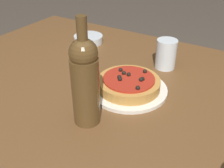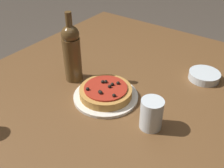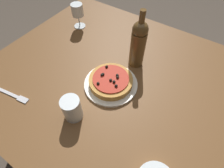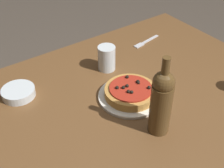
{
  "view_description": "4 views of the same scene",
  "coord_description": "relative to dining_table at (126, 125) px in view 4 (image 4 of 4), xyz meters",
  "views": [
    {
      "loc": [
        0.39,
        -0.6,
        1.2
      ],
      "look_at": [
        0.03,
        0.0,
        0.77
      ],
      "focal_mm": 42.0,
      "sensor_mm": 36.0,
      "label": 1
    },
    {
      "loc": [
        0.71,
        0.55,
        1.36
      ],
      "look_at": [
        0.02,
        0.05,
        0.77
      ],
      "focal_mm": 42.0,
      "sensor_mm": 36.0,
      "label": 2
    },
    {
      "loc": [
        -0.22,
        0.47,
        1.4
      ],
      "look_at": [
        0.03,
        0.09,
        0.8
      ],
      "focal_mm": 28.0,
      "sensor_mm": 36.0,
      "label": 3
    },
    {
      "loc": [
        -0.55,
        -0.68,
        1.52
      ],
      "look_at": [
        0.01,
        0.1,
        0.79
      ],
      "focal_mm": 50.0,
      "sensor_mm": 36.0,
      "label": 4
    }
  ],
  "objects": [
    {
      "name": "dining_table",
      "position": [
        0.0,
        0.0,
        0.0
      ],
      "size": [
        1.43,
        1.09,
        0.73
      ],
      "color": "brown",
      "rests_on": "ground_plane"
    },
    {
      "name": "dinner_plate",
      "position": [
        0.06,
        0.05,
        0.08
      ],
      "size": [
        0.25,
        0.25,
        0.01
      ],
      "color": "white",
      "rests_on": "dining_table"
    },
    {
      "name": "pizza",
      "position": [
        0.06,
        0.05,
        0.1
      ],
      "size": [
        0.2,
        0.2,
        0.05
      ],
      "color": "#BC843D",
      "rests_on": "dinner_plate"
    },
    {
      "name": "wine_bottle",
      "position": [
        0.03,
        -0.14,
        0.2
      ],
      "size": [
        0.07,
        0.07,
        0.3
      ],
      "color": "brown",
      "rests_on": "dining_table"
    },
    {
      "name": "water_cup",
      "position": [
        0.1,
        0.27,
        0.13
      ],
      "size": [
        0.08,
        0.08,
        0.11
      ],
      "color": "silver",
      "rests_on": "dining_table"
    },
    {
      "name": "side_bowl",
      "position": [
        -0.29,
        0.32,
        0.09
      ],
      "size": [
        0.13,
        0.13,
        0.03
      ],
      "color": "silver",
      "rests_on": "dining_table"
    },
    {
      "name": "fork",
      "position": [
        0.39,
        0.35,
        0.08
      ],
      "size": [
        0.17,
        0.05,
        0.0
      ],
      "rotation": [
        0.0,
        0.0,
        -2.98
      ],
      "color": "silver",
      "rests_on": "dining_table"
    }
  ]
}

